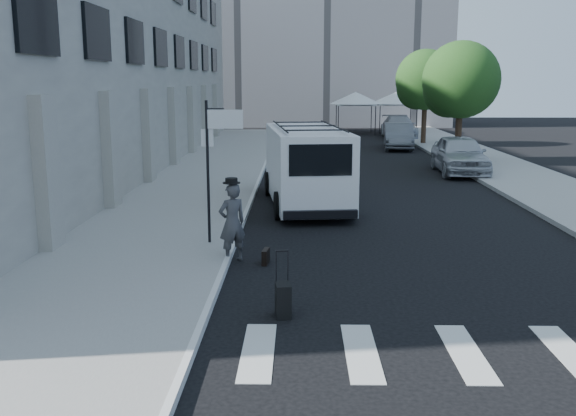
{
  "coord_description": "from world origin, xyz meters",
  "views": [
    {
      "loc": [
        -0.38,
        -12.29,
        4.14
      ],
      "look_at": [
        -0.62,
        1.84,
        1.3
      ],
      "focal_mm": 40.0,
      "sensor_mm": 36.0,
      "label": 1
    }
  ],
  "objects_px": {
    "briefcase": "(266,257)",
    "businessman": "(232,223)",
    "parked_car_b": "(398,136)",
    "parked_car_c": "(399,127)",
    "parked_car_a": "(460,154)",
    "cargo_van": "(306,166)",
    "suitcase": "(283,300)"
  },
  "relations": [
    {
      "from": "parked_car_c",
      "to": "businessman",
      "type": "bearing_deg",
      "value": -103.71
    },
    {
      "from": "suitcase",
      "to": "parked_car_a",
      "type": "bearing_deg",
      "value": 60.16
    },
    {
      "from": "suitcase",
      "to": "parked_car_a",
      "type": "height_order",
      "value": "parked_car_a"
    },
    {
      "from": "briefcase",
      "to": "cargo_van",
      "type": "xyz_separation_m",
      "value": [
        0.98,
        7.08,
        1.15
      ]
    },
    {
      "from": "parked_car_a",
      "to": "suitcase",
      "type": "bearing_deg",
      "value": -110.22
    },
    {
      "from": "businessman",
      "to": "parked_car_b",
      "type": "xyz_separation_m",
      "value": [
        7.55,
        24.71,
        -0.14
      ]
    },
    {
      "from": "cargo_van",
      "to": "parked_car_a",
      "type": "height_order",
      "value": "cargo_van"
    },
    {
      "from": "businessman",
      "to": "suitcase",
      "type": "bearing_deg",
      "value": 76.93
    },
    {
      "from": "businessman",
      "to": "suitcase",
      "type": "height_order",
      "value": "businessman"
    },
    {
      "from": "briefcase",
      "to": "parked_car_c",
      "type": "xyz_separation_m",
      "value": [
        7.93,
        32.27,
        0.62
      ]
    },
    {
      "from": "suitcase",
      "to": "parked_car_b",
      "type": "distance_m",
      "value": 28.9
    },
    {
      "from": "suitcase",
      "to": "parked_car_a",
      "type": "relative_size",
      "value": 0.23
    },
    {
      "from": "businessman",
      "to": "suitcase",
      "type": "relative_size",
      "value": 1.57
    },
    {
      "from": "suitcase",
      "to": "cargo_van",
      "type": "xyz_separation_m",
      "value": [
        0.5,
        10.4,
        1.01
      ]
    },
    {
      "from": "suitcase",
      "to": "businessman",
      "type": "bearing_deg",
      "value": 102.57
    },
    {
      "from": "suitcase",
      "to": "cargo_van",
      "type": "distance_m",
      "value": 10.46
    },
    {
      "from": "briefcase",
      "to": "businessman",
      "type": "bearing_deg",
      "value": 174.17
    },
    {
      "from": "briefcase",
      "to": "parked_car_c",
      "type": "bearing_deg",
      "value": 83.48
    },
    {
      "from": "businessman",
      "to": "briefcase",
      "type": "height_order",
      "value": "businessman"
    },
    {
      "from": "cargo_van",
      "to": "parked_car_c",
      "type": "height_order",
      "value": "cargo_van"
    },
    {
      "from": "parked_car_a",
      "to": "parked_car_c",
      "type": "bearing_deg",
      "value": 92.46
    },
    {
      "from": "suitcase",
      "to": "cargo_van",
      "type": "relative_size",
      "value": 0.17
    },
    {
      "from": "cargo_van",
      "to": "parked_car_a",
      "type": "distance_m",
      "value": 10.18
    },
    {
      "from": "parked_car_a",
      "to": "briefcase",
      "type": "bearing_deg",
      "value": -116.19
    },
    {
      "from": "cargo_van",
      "to": "parked_car_b",
      "type": "bearing_deg",
      "value": 65.17
    },
    {
      "from": "cargo_van",
      "to": "suitcase",
      "type": "bearing_deg",
      "value": -99.51
    },
    {
      "from": "briefcase",
      "to": "parked_car_b",
      "type": "bearing_deg",
      "value": 82.05
    },
    {
      "from": "briefcase",
      "to": "parked_car_b",
      "type": "xyz_separation_m",
      "value": [
        6.78,
        24.89,
        0.61
      ]
    },
    {
      "from": "parked_car_c",
      "to": "parked_car_b",
      "type": "bearing_deg",
      "value": -97.39
    },
    {
      "from": "businessman",
      "to": "cargo_van",
      "type": "bearing_deg",
      "value": -137.03
    },
    {
      "from": "parked_car_b",
      "to": "cargo_van",
      "type": "bearing_deg",
      "value": -102.18
    },
    {
      "from": "briefcase",
      "to": "parked_car_b",
      "type": "height_order",
      "value": "parked_car_b"
    }
  ]
}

